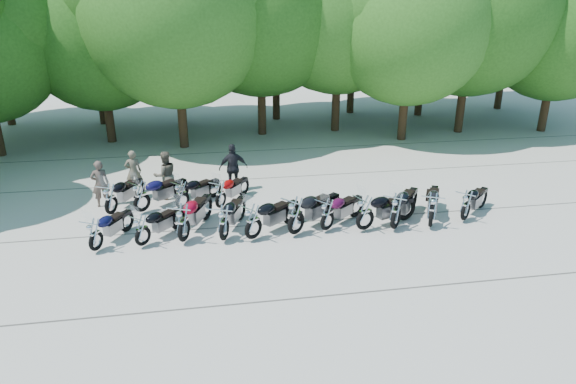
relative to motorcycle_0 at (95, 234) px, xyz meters
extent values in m
plane|color=#A6A096|center=(5.88, -0.43, -0.59)|extent=(90.00, 90.00, 0.00)
cylinder|color=#3A2614|center=(-1.37, 12.41, 1.07)|extent=(0.44, 0.44, 3.31)
sphere|color=#286319|center=(-1.37, 12.41, 4.73)|extent=(7.31, 7.31, 7.31)
cylinder|color=#3A2614|center=(2.31, 10.81, 1.38)|extent=(0.44, 0.44, 3.93)
sphere|color=#357721|center=(2.31, 10.81, 5.74)|extent=(8.70, 8.70, 8.70)
cylinder|color=#3A2614|center=(6.42, 12.66, 1.48)|extent=(0.44, 0.44, 4.13)
sphere|color=#286319|center=(6.42, 12.66, 6.05)|extent=(9.13, 9.13, 9.13)
cylinder|color=#3A2614|center=(10.49, 12.78, 1.46)|extent=(0.44, 0.44, 4.09)
sphere|color=#357721|center=(10.49, 12.78, 5.99)|extent=(9.04, 9.04, 9.04)
cylinder|color=#3A2614|center=(13.43, 10.39, 1.22)|extent=(0.44, 0.44, 3.62)
sphere|color=#357721|center=(13.43, 10.39, 5.23)|extent=(8.00, 8.00, 8.00)
cylinder|color=#3A2614|center=(17.08, 11.36, 1.40)|extent=(0.44, 0.44, 3.98)
sphere|color=#286319|center=(17.08, 11.36, 5.81)|extent=(8.79, 8.79, 8.79)
cylinder|color=#3A2614|center=(21.71, 10.78, 1.12)|extent=(0.44, 0.44, 3.41)
sphere|color=#286319|center=(21.71, 10.78, 4.89)|extent=(7.53, 7.53, 7.53)
cylinder|color=#3A2614|center=(-7.65, 17.16, 1.13)|extent=(0.44, 0.44, 3.44)
cylinder|color=#3A2614|center=(-2.41, 16.54, 1.17)|extent=(0.44, 0.44, 3.52)
sphere|color=#357721|center=(-2.41, 16.54, 5.07)|extent=(7.78, 7.78, 7.78)
cylinder|color=#3A2614|center=(2.12, 16.00, 1.12)|extent=(0.44, 0.44, 3.42)
sphere|color=#286319|center=(2.12, 16.00, 4.91)|extent=(7.56, 7.56, 7.56)
cylinder|color=#3A2614|center=(7.68, 16.04, 1.19)|extent=(0.44, 0.44, 3.56)
sphere|color=#286319|center=(7.68, 16.04, 5.14)|extent=(7.88, 7.88, 7.88)
cylinder|color=#3A2614|center=(12.57, 17.05, 1.29)|extent=(0.44, 0.44, 3.76)
sphere|color=#286319|center=(12.57, 17.05, 5.45)|extent=(8.31, 8.31, 8.31)
cylinder|color=#3A2614|center=(16.56, 15.67, 1.23)|extent=(0.44, 0.44, 3.63)
sphere|color=#357721|center=(16.56, 15.67, 5.25)|extent=(8.02, 8.02, 8.02)
cylinder|color=#3A2614|center=(22.49, 16.60, 1.60)|extent=(0.44, 0.44, 4.37)
imported|color=#4D3E37|center=(-0.42, 3.61, 0.26)|extent=(0.70, 0.55, 1.70)
imported|color=brown|center=(1.82, 4.00, 0.31)|extent=(1.05, 0.93, 1.80)
imported|color=black|center=(4.32, 4.34, 0.35)|extent=(1.13, 0.56, 1.87)
imported|color=brown|center=(0.59, 4.83, 0.24)|extent=(0.66, 0.49, 1.66)
camera|label=1|loc=(3.32, -14.20, 6.54)|focal=32.00mm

